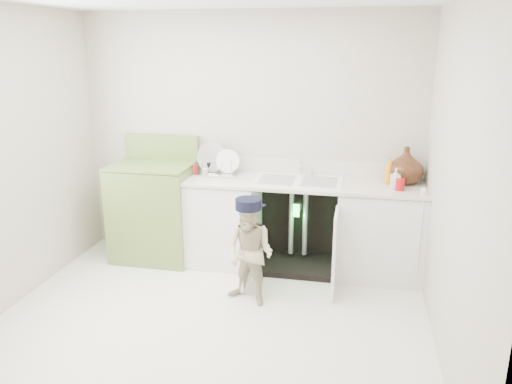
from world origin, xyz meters
TOP-DOWN VIEW (x-y plane):
  - ground at (0.00, 0.00)m, footprint 3.50×3.50m
  - room_shell at (0.00, 0.00)m, footprint 6.00×5.50m
  - counter_run at (0.59, 1.21)m, footprint 2.44×1.02m
  - avocado_stove at (-0.94, 1.18)m, footprint 0.81×0.65m
  - repair_worker at (0.25, 0.40)m, footprint 0.64×0.70m

SIDE VIEW (x-z plane):
  - ground at x=0.00m, z-range 0.00..0.00m
  - repair_worker at x=0.25m, z-range 0.01..0.94m
  - counter_run at x=0.59m, z-range -0.15..1.10m
  - avocado_stove at x=-0.94m, z-range -0.11..1.15m
  - room_shell at x=0.00m, z-range 0.62..1.88m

